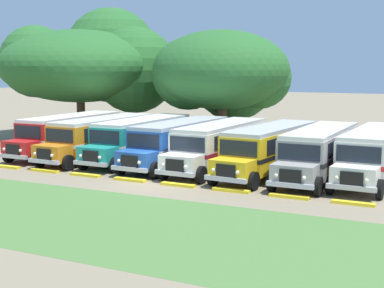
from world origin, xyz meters
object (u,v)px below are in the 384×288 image
(parked_bus_slot_0, at_px, (69,132))
(parked_bus_slot_3, at_px, (179,140))
(broad_shade_tree, at_px, (223,73))
(secondary_tree, at_px, (93,63))
(parked_bus_slot_7, at_px, (374,152))
(parked_bus_slot_5, at_px, (270,147))
(parked_bus_slot_4, at_px, (220,143))
(parked_bus_slot_2, at_px, (141,137))
(parked_bus_slot_6, at_px, (320,150))
(parked_bus_slot_1, at_px, (102,136))

(parked_bus_slot_0, bearing_deg, parked_bus_slot_3, 87.50)
(broad_shade_tree, distance_m, secondary_tree, 13.59)
(parked_bus_slot_7, height_order, secondary_tree, secondary_tree)
(parked_bus_slot_0, bearing_deg, parked_bus_slot_5, 87.62)
(parked_bus_slot_4, xyz_separation_m, parked_bus_slot_7, (9.28, 0.57, 0.00))
(parked_bus_slot_5, bearing_deg, parked_bus_slot_2, -89.60)
(parked_bus_slot_6, distance_m, broad_shade_tree, 15.44)
(parked_bus_slot_1, distance_m, parked_bus_slot_4, 8.94)
(parked_bus_slot_2, relative_size, broad_shade_tree, 0.93)
(parked_bus_slot_5, xyz_separation_m, broad_shade_tree, (-7.60, 10.53, 4.23))
(parked_bus_slot_3, xyz_separation_m, parked_bus_slot_5, (6.31, -0.28, 0.00))
(secondary_tree, bearing_deg, broad_shade_tree, -3.26)
(parked_bus_slot_2, xyz_separation_m, parked_bus_slot_3, (3.20, -0.48, 0.00))
(parked_bus_slot_3, distance_m, parked_bus_slot_5, 6.31)
(parked_bus_slot_0, xyz_separation_m, secondary_tree, (-5.45, 10.57, 5.11))
(secondary_tree, bearing_deg, parked_bus_slot_0, -62.74)
(parked_bus_slot_6, bearing_deg, broad_shade_tree, -134.12)
(parked_bus_slot_5, bearing_deg, parked_bus_slot_1, -85.56)
(parked_bus_slot_2, bearing_deg, secondary_tree, -131.39)
(parked_bus_slot_2, xyz_separation_m, parked_bus_slot_4, (6.10, -0.52, 0.00))
(parked_bus_slot_7, relative_size, broad_shade_tree, 0.93)
(parked_bus_slot_3, height_order, secondary_tree, secondary_tree)
(parked_bus_slot_0, bearing_deg, secondary_tree, -152.45)
(parked_bus_slot_1, height_order, parked_bus_slot_5, same)
(parked_bus_slot_2, xyz_separation_m, parked_bus_slot_5, (9.51, -0.76, 0.00))
(parked_bus_slot_0, xyz_separation_m, parked_bus_slot_6, (18.65, -0.64, 0.00))
(parked_bus_slot_6, relative_size, parked_bus_slot_7, 1.00)
(parked_bus_slot_0, distance_m, parked_bus_slot_5, 15.72)
(parked_bus_slot_4, xyz_separation_m, parked_bus_slot_6, (6.37, -0.14, 0.00))
(parked_bus_slot_1, bearing_deg, parked_bus_slot_6, 92.52)
(parked_bus_slot_1, height_order, parked_bus_slot_4, same)
(parked_bus_slot_3, distance_m, parked_bus_slot_7, 12.19)
(parked_bus_slot_2, height_order, parked_bus_slot_3, same)
(broad_shade_tree, bearing_deg, secondary_tree, 176.74)
(parked_bus_slot_4, bearing_deg, parked_bus_slot_1, -87.37)
(parked_bus_slot_5, height_order, secondary_tree, secondary_tree)
(parked_bus_slot_0, height_order, parked_bus_slot_3, same)
(parked_bus_slot_4, height_order, broad_shade_tree, broad_shade_tree)
(parked_bus_slot_2, xyz_separation_m, parked_bus_slot_6, (12.46, -0.67, 0.00))
(broad_shade_tree, height_order, secondary_tree, secondary_tree)
(parked_bus_slot_0, distance_m, broad_shade_tree, 13.40)
(parked_bus_slot_1, xyz_separation_m, parked_bus_slot_6, (15.31, -0.02, 0.00))
(parked_bus_slot_4, bearing_deg, parked_bus_slot_2, -93.06)
(parked_bus_slot_1, relative_size, parked_bus_slot_5, 0.99)
(parked_bus_slot_4, bearing_deg, broad_shade_tree, -156.01)
(parked_bus_slot_1, xyz_separation_m, broad_shade_tree, (4.75, 10.42, 4.23))
(parked_bus_slot_3, bearing_deg, parked_bus_slot_6, 91.07)
(parked_bus_slot_1, relative_size, parked_bus_slot_6, 1.00)
(parked_bus_slot_5, distance_m, parked_bus_slot_6, 2.96)
(parked_bus_slot_0, bearing_deg, parked_bus_slot_6, 88.33)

